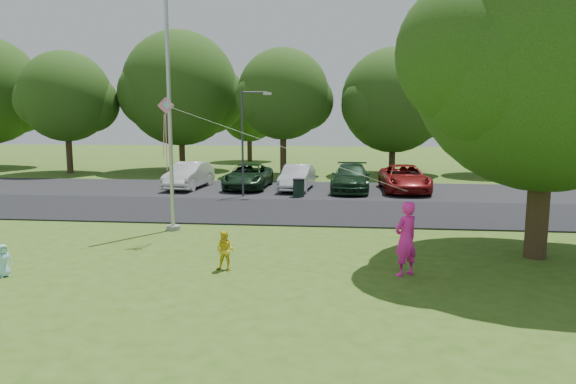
# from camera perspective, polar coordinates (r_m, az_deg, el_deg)

# --- Properties ---
(ground) EXTENTS (120.00, 120.00, 0.00)m
(ground) POSITION_cam_1_polar(r_m,az_deg,el_deg) (13.51, -5.22, -9.14)
(ground) COLOR #355817
(ground) RESTS_ON ground
(park_road) EXTENTS (60.00, 6.00, 0.06)m
(park_road) POSITION_cam_1_polar(r_m,az_deg,el_deg) (22.15, -0.65, -2.13)
(park_road) COLOR black
(park_road) RESTS_ON ground
(parking_strip) EXTENTS (42.00, 7.00, 0.06)m
(parking_strip) POSITION_cam_1_polar(r_m,az_deg,el_deg) (28.53, 0.90, 0.23)
(parking_strip) COLOR black
(parking_strip) RESTS_ON ground
(flagpole) EXTENTS (0.50, 0.50, 10.00)m
(flagpole) POSITION_cam_1_polar(r_m,az_deg,el_deg) (18.65, -13.03, 8.48)
(flagpole) COLOR #B7BABF
(flagpole) RESTS_ON ground
(street_lamp) EXTENTS (1.51, 0.44, 5.40)m
(street_lamp) POSITION_cam_1_polar(r_m,az_deg,el_deg) (25.89, -4.62, 6.52)
(street_lamp) COLOR #3F3F44
(street_lamp) RESTS_ON ground
(trash_can) EXTENTS (0.61, 0.61, 0.97)m
(trash_can) POSITION_cam_1_polar(r_m,az_deg,el_deg) (25.87, 1.19, 0.41)
(trash_can) COLOR black
(trash_can) RESTS_ON ground
(big_tree) EXTENTS (8.48, 7.62, 9.58)m
(big_tree) POSITION_cam_1_polar(r_m,az_deg,el_deg) (16.16, 26.70, 13.01)
(big_tree) COLOR #332316
(big_tree) RESTS_ON ground
(tree_row) EXTENTS (64.35, 11.94, 10.88)m
(tree_row) POSITION_cam_1_polar(r_m,az_deg,el_deg) (36.91, 4.69, 10.88)
(tree_row) COLOR #332316
(tree_row) RESTS_ON ground
(horizon_trees) EXTENTS (77.46, 7.20, 7.02)m
(horizon_trees) POSITION_cam_1_polar(r_m,az_deg,el_deg) (46.53, 8.07, 8.55)
(horizon_trees) COLOR #332316
(horizon_trees) RESTS_ON ground
(parked_cars) EXTENTS (14.17, 5.48, 1.47)m
(parked_cars) POSITION_cam_1_polar(r_m,az_deg,el_deg) (28.34, 2.24, 1.67)
(parked_cars) COLOR silver
(parked_cars) RESTS_ON ground
(woman) EXTENTS (0.84, 0.80, 1.94)m
(woman) POSITION_cam_1_polar(r_m,az_deg,el_deg) (13.49, 12.95, -5.08)
(woman) COLOR #FF21AF
(woman) RESTS_ON ground
(child_yellow) EXTENTS (0.55, 0.44, 1.07)m
(child_yellow) POSITION_cam_1_polar(r_m,az_deg,el_deg) (13.78, -6.99, -6.49)
(child_yellow) COLOR yellow
(child_yellow) RESTS_ON ground
(child_blue) EXTENTS (0.46, 0.49, 0.84)m
(child_blue) POSITION_cam_1_polar(r_m,az_deg,el_deg) (15.06, -29.06, -6.68)
(child_blue) COLOR #A6EBFF
(child_blue) RESTS_ON ground
(kite) EXTENTS (7.53, 3.22, 2.49)m
(kite) POSITION_cam_1_polar(r_m,az_deg,el_deg) (16.79, -12.63, 7.63)
(kite) COLOR pink
(kite) RESTS_ON ground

